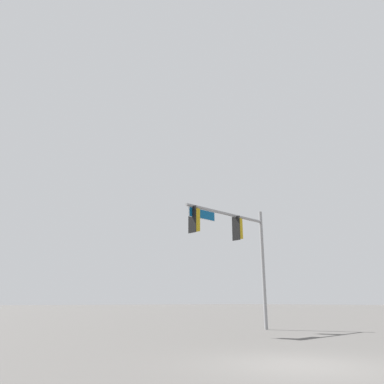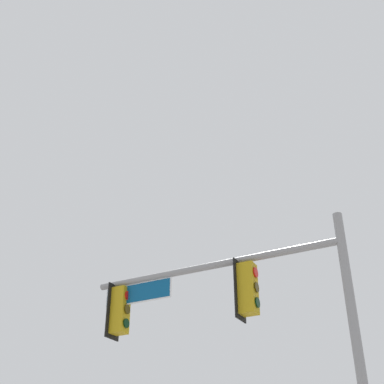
% 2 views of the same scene
% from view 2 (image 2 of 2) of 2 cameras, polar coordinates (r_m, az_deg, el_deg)
% --- Properties ---
extents(signal_pole_near, '(5.98, 0.90, 6.50)m').
position_cam_2_polar(signal_pole_near, '(11.48, 4.32, -12.82)').
color(signal_pole_near, gray).
rests_on(signal_pole_near, ground_plane).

